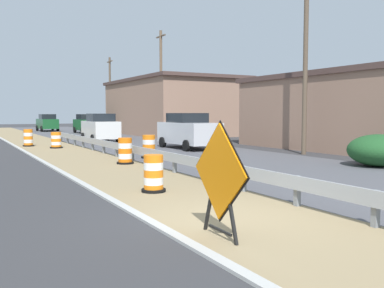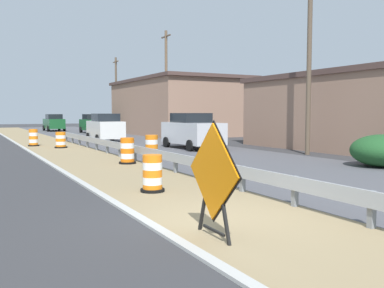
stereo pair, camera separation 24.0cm
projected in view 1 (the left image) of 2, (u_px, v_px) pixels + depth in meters
ground_plane at (224, 222)px, 8.33m from camera, size 160.00×160.00×0.00m
median_dirt_strip at (248, 218)px, 8.62m from camera, size 3.60×120.00×0.01m
curb_near_edge at (163, 230)px, 7.70m from camera, size 0.20×120.00×0.11m
guardrail_median at (373, 200)px, 7.84m from camera, size 0.18×55.95×0.71m
warning_sign_diamond at (220, 176)px, 7.21m from camera, size 0.10×1.74×2.01m
traffic_barrel_nearest at (154, 175)px, 11.44m from camera, size 0.66×0.66×1.00m
traffic_barrel_close at (125, 152)px, 17.75m from camera, size 0.71×0.71×1.09m
traffic_barrel_mid at (149, 148)px, 20.02m from camera, size 0.74×0.74×1.09m
traffic_barrel_far at (56, 141)px, 25.67m from camera, size 0.74×0.74×0.97m
traffic_barrel_farther at (28, 139)px, 27.08m from camera, size 0.69×0.69×1.09m
car_lead_near_lane at (100, 128)px, 31.05m from camera, size 2.16×4.51×2.08m
car_trailing_near_lane at (188, 131)px, 25.33m from camera, size 2.17×4.77×2.12m
car_lead_far_lane at (47, 123)px, 49.68m from camera, size 2.01×4.54×1.98m
car_mid_far_lane at (87, 124)px, 44.58m from camera, size 2.05×4.74×2.00m
roadside_shop_near at (355, 111)px, 24.47m from camera, size 6.85×14.18×4.42m
roadside_shop_far at (172, 107)px, 42.70m from camera, size 9.23×15.59×5.43m
utility_pole_near at (305, 60)px, 21.48m from camera, size 0.24×1.80×9.28m
utility_pole_mid at (161, 82)px, 37.80m from camera, size 0.24×1.80×9.38m
utility_pole_far at (110, 93)px, 50.80m from camera, size 0.24×1.80×8.72m
bush_roadside at (379, 150)px, 16.90m from camera, size 2.44×2.44×1.28m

